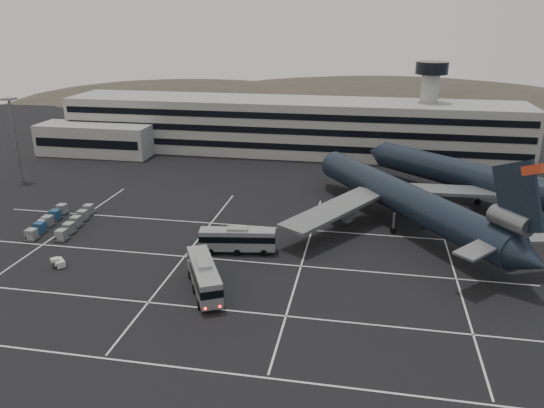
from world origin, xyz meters
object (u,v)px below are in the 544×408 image
(bus_far, at_px, (238,239))
(tug_a, at_px, (43,223))
(trijet_main, at_px, (406,199))
(uld_cluster, at_px, (62,221))
(bus_near, at_px, (204,275))

(bus_far, relative_size, tug_a, 4.61)
(trijet_main, distance_m, bus_far, 30.05)
(trijet_main, height_order, bus_far, trijet_main)
(bus_far, relative_size, uld_cluster, 0.79)
(bus_far, bearing_deg, trijet_main, -68.57)
(bus_near, bearing_deg, tug_a, 127.51)
(trijet_main, relative_size, bus_near, 4.07)
(trijet_main, bearing_deg, tug_a, 156.00)
(uld_cluster, bearing_deg, tug_a, -166.53)
(bus_near, height_order, tug_a, bus_near)
(trijet_main, relative_size, uld_cluster, 3.34)
(trijet_main, distance_m, uld_cluster, 59.74)
(tug_a, bearing_deg, bus_far, 15.01)
(uld_cluster, bearing_deg, bus_far, -8.27)
(bus_far, bearing_deg, tug_a, 74.93)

